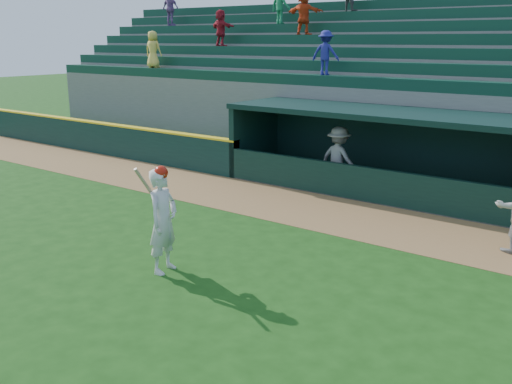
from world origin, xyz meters
The scene contains 8 objects.
ground centered at (0.00, 0.00, 0.00)m, with size 120.00×120.00×0.00m, color #174110.
warning_track centered at (0.00, 4.90, 0.01)m, with size 40.00×3.00×0.01m, color olive.
field_wall_left centered at (-12.25, 6.55, 0.60)m, with size 15.50×0.30×1.20m, color black.
wall_stripe_left centered at (-12.25, 6.55, 1.23)m, with size 15.50×0.32×0.06m, color yellow.
dugout_player_inside centered at (-1.10, 7.24, 0.96)m, with size 1.24×0.72×1.93m, color gray.
dugout centered at (0.00, 8.00, 1.36)m, with size 9.40×2.80×2.46m.
stands centered at (-0.02, 12.56, 2.40)m, with size 34.50×6.27×7.03m.
batter_at_plate centered at (-0.73, -0.44, 1.06)m, with size 0.64×0.91×2.15m.
Camera 1 is at (7.03, -7.79, 4.45)m, focal length 40.00 mm.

